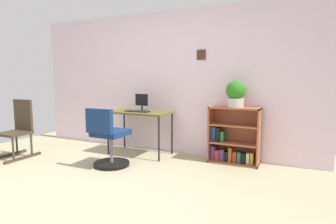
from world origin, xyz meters
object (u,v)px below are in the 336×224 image
object	(u,v)px
keyboard	(137,111)
bookshelf_low	(233,138)
monitor	(142,103)
office_chair	(108,141)
rocking_chair	(18,128)
potted_plant_on_shelf	(236,93)
desk	(140,115)

from	to	relation	value
keyboard	bookshelf_low	xyz separation A→B (m)	(1.51, 0.28, -0.36)
monitor	office_chair	size ratio (longest dim) A/B	0.33
rocking_chair	potted_plant_on_shelf	xyz separation A→B (m)	(3.23, 1.14, 0.59)
desk	monitor	xyz separation A→B (m)	(0.02, 0.04, 0.19)
desk	potted_plant_on_shelf	bearing A→B (deg)	5.60
monitor	keyboard	xyz separation A→B (m)	(-0.01, -0.12, -0.12)
desk	potted_plant_on_shelf	world-z (taller)	potted_plant_on_shelf
monitor	rocking_chair	xyz separation A→B (m)	(-1.71, -1.03, -0.39)
keyboard	office_chair	world-z (taller)	office_chair
office_chair	bookshelf_low	distance (m)	1.85
desk	potted_plant_on_shelf	xyz separation A→B (m)	(1.54, 0.15, 0.39)
potted_plant_on_shelf	monitor	bearing A→B (deg)	-175.82
monitor	office_chair	xyz separation A→B (m)	(-0.07, -0.83, -0.48)
office_chair	bookshelf_low	world-z (taller)	office_chair
bookshelf_low	monitor	bearing A→B (deg)	-173.76
desk	bookshelf_low	bearing A→B (deg)	7.66
keyboard	potted_plant_on_shelf	bearing A→B (deg)	8.49
monitor	potted_plant_on_shelf	bearing A→B (deg)	4.18
office_chair	rocking_chair	distance (m)	1.65
desk	monitor	world-z (taller)	monitor
office_chair	potted_plant_on_shelf	xyz separation A→B (m)	(1.60, 0.94, 0.68)
monitor	keyboard	distance (m)	0.17
monitor	bookshelf_low	bearing A→B (deg)	6.24
desk	monitor	bearing A→B (deg)	67.69
desk	office_chair	bearing A→B (deg)	-93.66
office_chair	rocking_chair	xyz separation A→B (m)	(-1.64, -0.20, 0.09)
desk	keyboard	distance (m)	0.11
desk	rocking_chair	world-z (taller)	rocking_chair
office_chair	potted_plant_on_shelf	bearing A→B (deg)	30.47
office_chair	potted_plant_on_shelf	size ratio (longest dim) A/B	2.23
desk	office_chair	size ratio (longest dim) A/B	1.20
keyboard	rocking_chair	xyz separation A→B (m)	(-1.69, -0.91, -0.27)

